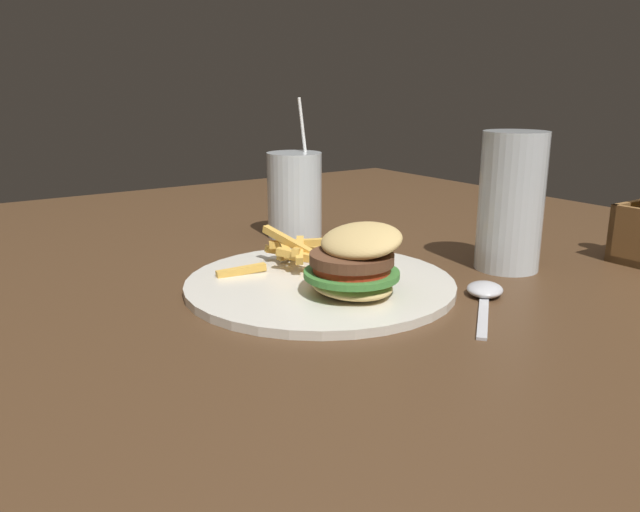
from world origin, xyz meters
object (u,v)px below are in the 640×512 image
Objects in this scene: meal_plate_near at (331,275)px; spoon at (485,292)px; juice_glass at (295,198)px; beer_glass at (511,207)px.

meal_plate_near is 0.17m from spoon.
juice_glass is at bearing 52.68° from spoon.
juice_glass is 0.38m from spoon.
beer_glass is at bearing -10.90° from spoon.
meal_plate_near is 0.26m from beer_glass.
juice_glass is 1.53× the size of spoon.
beer_glass is at bearing 78.17° from meal_plate_near.
juice_glass is at bearing -156.97° from beer_glass.
meal_plate_near is at bearing -101.83° from beer_glass.
spoon is (0.06, -0.11, -0.07)m from beer_glass.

